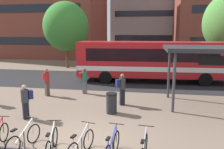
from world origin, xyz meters
TOP-DOWN VIEW (x-y plane):
  - ground at (0.00, 0.00)m, footprint 200.00×200.00m
  - bus_lane_asphalt at (0.00, 11.10)m, footprint 80.00×7.20m
  - city_bus at (2.67, 11.10)m, footprint 12.14×3.19m
  - parked_bicycle_white_1 at (-1.89, -0.57)m, footprint 0.53×1.70m
  - parked_bicycle_white_2 at (-0.82, -0.70)m, footprint 0.54×1.70m
  - parked_bicycle_silver_3 at (0.17, -0.68)m, footprint 0.60×1.68m
  - parked_bicycle_blue_4 at (1.18, -0.64)m, footprint 0.52×1.72m
  - commuter_red_pack_1 at (-4.05, 5.82)m, footprint 0.60×0.56m
  - commuter_navy_pack_2 at (-3.28, 2.05)m, footprint 0.59×0.58m
  - commuter_red_pack_3 at (-1.88, 6.69)m, footprint 0.54×0.36m
  - commuter_navy_pack_4 at (0.82, 4.77)m, footprint 0.60×0.49m
  - trash_bin at (0.49, 3.40)m, footprint 0.55×0.55m
  - street_tree_1 at (-6.78, 16.80)m, footprint 4.89×4.89m
  - building_left_wing at (-17.10, 28.91)m, footprint 22.99×11.98m
  - building_centre_block at (2.08, 43.07)m, footprint 15.08×11.37m

SIDE VIEW (x-z plane):
  - ground at x=0.00m, z-range 0.00..0.00m
  - bus_lane_asphalt at x=0.00m, z-range 0.00..0.01m
  - parked_bicycle_white_1 at x=-1.89m, z-range -0.11..0.88m
  - parked_bicycle_white_2 at x=-0.82m, z-range -0.11..0.88m
  - parked_bicycle_silver_3 at x=0.17m, z-range -0.11..0.88m
  - parked_bicycle_blue_4 at x=1.18m, z-range -0.11..0.88m
  - trash_bin at x=0.49m, z-range 0.00..1.03m
  - commuter_navy_pack_2 at x=-3.28m, z-range 0.12..1.74m
  - commuter_red_pack_3 at x=-1.88m, z-range 0.13..1.81m
  - commuter_red_pack_1 at x=-4.05m, z-range 0.13..1.87m
  - commuter_navy_pack_4 at x=0.82m, z-range 0.14..1.89m
  - city_bus at x=2.67m, z-range 0.18..3.38m
  - street_tree_1 at x=-6.78m, z-range 0.93..8.11m
  - building_centre_block at x=2.08m, z-range 0.00..13.73m
  - building_left_wing at x=-17.10m, z-range 0.00..17.82m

